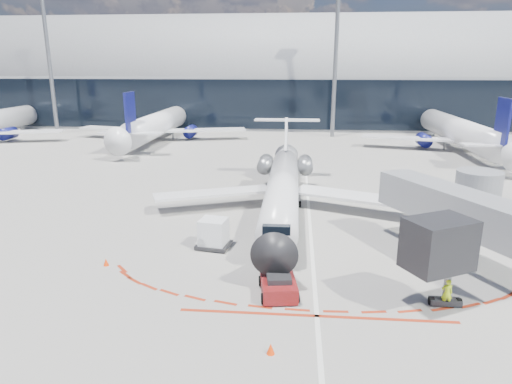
# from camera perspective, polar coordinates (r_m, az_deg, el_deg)

# --- Properties ---
(ground) EXTENTS (260.00, 260.00, 0.00)m
(ground) POSITION_cam_1_polar(r_m,az_deg,el_deg) (34.38, 6.85, -5.26)
(ground) COLOR slate
(ground) RESTS_ON ground
(apron_centerline) EXTENTS (0.25, 40.00, 0.01)m
(apron_centerline) POSITION_cam_1_polar(r_m,az_deg,el_deg) (36.25, 6.76, -4.12)
(apron_centerline) COLOR silver
(apron_centerline) RESTS_ON ground
(apron_stop_bar) EXTENTS (14.00, 0.25, 0.01)m
(apron_stop_bar) POSITION_cam_1_polar(r_m,az_deg,el_deg) (24.00, 7.61, -15.11)
(apron_stop_bar) COLOR #9B2810
(apron_stop_bar) RESTS_ON ground
(terminal_building) EXTENTS (150.00, 24.15, 24.00)m
(terminal_building) POSITION_cam_1_polar(r_m,az_deg,el_deg) (97.15, 5.95, 13.45)
(terminal_building) COLOR gray
(terminal_building) RESTS_ON ground
(jet_bridge) EXTENTS (10.03, 15.20, 4.90)m
(jet_bridge) POSITION_cam_1_polar(r_m,az_deg,el_deg) (32.46, 24.74, -2.31)
(jet_bridge) COLOR gray
(jet_bridge) RESTS_ON ground
(light_mast_west) EXTENTS (0.70, 0.70, 25.00)m
(light_mast_west) POSITION_cam_1_polar(r_m,az_deg,el_deg) (91.26, -24.42, 14.55)
(light_mast_west) COLOR slate
(light_mast_west) RESTS_ON ground
(light_mast_centre) EXTENTS (0.70, 0.70, 25.00)m
(light_mast_centre) POSITION_cam_1_polar(r_m,az_deg,el_deg) (80.34, 9.89, 15.69)
(light_mast_centre) COLOR slate
(light_mast_centre) RESTS_ON ground
(regional_jet) EXTENTS (22.52, 27.77, 6.96)m
(regional_jet) POSITION_cam_1_polar(r_m,az_deg,el_deg) (38.69, 3.37, 0.84)
(regional_jet) COLOR white
(regional_jet) RESTS_ON ground
(pushback_tug) EXTENTS (2.37, 4.80, 1.22)m
(pushback_tug) POSITION_cam_1_polar(r_m,az_deg,el_deg) (25.57, 2.81, -11.55)
(pushback_tug) COLOR #60110D
(pushback_tug) RESTS_ON ground
(ramp_worker) EXTENTS (0.58, 0.38, 1.58)m
(ramp_worker) POSITION_cam_1_polar(r_m,az_deg,el_deg) (26.17, 22.75, -11.58)
(ramp_worker) COLOR #D6FF1A
(ramp_worker) RESTS_ON ground
(uld_container) EXTENTS (2.47, 2.20, 2.06)m
(uld_container) POSITION_cam_1_polar(r_m,az_deg,el_deg) (31.52, -5.33, -5.21)
(uld_container) COLOR black
(uld_container) RESTS_ON ground
(safety_cone_left) EXTENTS (0.34, 0.34, 0.48)m
(safety_cone_left) POSITION_cam_1_polar(r_m,az_deg,el_deg) (30.50, -18.23, -8.31)
(safety_cone_left) COLOR #F93705
(safety_cone_left) RESTS_ON ground
(safety_cone_right) EXTENTS (0.37, 0.37, 0.51)m
(safety_cone_right) POSITION_cam_1_polar(r_m,az_deg,el_deg) (21.07, 1.84, -18.99)
(safety_cone_right) COLOR #F93705
(safety_cone_right) RESTS_ON ground
(bg_airliner_1) EXTENTS (33.21, 35.17, 10.75)m
(bg_airliner_1) POSITION_cam_1_polar(r_m,az_deg,el_deg) (78.65, -11.86, 10.39)
(bg_airliner_1) COLOR white
(bg_airliner_1) RESTS_ON ground
(bg_airliner_2) EXTENTS (32.82, 34.75, 10.62)m
(bg_airliner_2) POSITION_cam_1_polar(r_m,az_deg,el_deg) (73.78, 24.23, 8.98)
(bg_airliner_2) COLOR white
(bg_airliner_2) RESTS_ON ground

